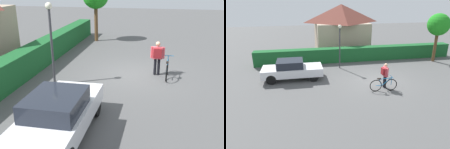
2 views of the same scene
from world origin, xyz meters
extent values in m
plane|color=#515151|center=(0.00, 0.00, 0.00)|extent=(60.00, 60.00, 0.00)
cube|color=#195828|center=(0.00, 5.18, 0.62)|extent=(17.81, 0.90, 1.24)
cube|color=silver|center=(-5.68, 1.65, 0.61)|extent=(4.15, 1.67, 0.56)
cube|color=#1E232D|center=(-5.82, 1.65, 1.14)|extent=(1.78, 1.47, 0.50)
cylinder|color=black|center=(-4.27, 2.40, 0.33)|extent=(0.66, 0.18, 0.66)
cylinder|color=black|center=(-4.27, 0.91, 0.33)|extent=(0.66, 0.18, 0.66)
torus|color=black|center=(0.34, -1.46, 0.38)|extent=(0.77, 0.09, 0.77)
torus|color=black|center=(-0.63, -1.41, 0.38)|extent=(0.77, 0.09, 0.77)
cylinder|color=#1972B2|center=(0.04, -1.45, 0.63)|extent=(0.63, 0.07, 0.56)
cylinder|color=#1972B2|center=(-0.36, -1.42, 0.58)|extent=(0.23, 0.05, 0.45)
cylinder|color=#1972B2|center=(-0.08, -1.44, 0.82)|extent=(0.75, 0.08, 0.11)
cylinder|color=#1972B2|center=(-0.45, -1.42, 0.37)|extent=(0.38, 0.06, 0.06)
cylinder|color=#1972B2|center=(0.34, -1.46, 0.64)|extent=(0.04, 0.04, 0.51)
cube|color=black|center=(-0.45, -1.42, 0.83)|extent=(0.23, 0.11, 0.06)
cylinder|color=#1972B2|center=(0.34, -1.46, 0.92)|extent=(0.06, 0.50, 0.03)
cylinder|color=black|center=(0.13, -0.87, 0.40)|extent=(0.13, 0.13, 0.81)
cylinder|color=black|center=(0.13, -1.04, 0.40)|extent=(0.13, 0.13, 0.81)
cube|color=#DB4C56|center=(0.13, -0.95, 1.09)|extent=(0.20, 0.47, 0.57)
sphere|color=tan|center=(0.13, -0.95, 1.52)|extent=(0.22, 0.22, 0.22)
cylinder|color=#DB4C56|center=(0.13, -0.67, 1.11)|extent=(0.09, 0.09, 0.54)
cylinder|color=#DB4C56|center=(0.13, -1.24, 1.11)|extent=(0.09, 0.09, 0.54)
cube|color=maroon|center=(-0.03, -0.95, 1.12)|extent=(0.16, 0.38, 0.43)
cylinder|color=#38383D|center=(-1.96, 3.37, 1.61)|extent=(0.10, 0.10, 3.23)
sphere|color=#F2EDCC|center=(-1.96, 3.37, 3.35)|extent=(0.28, 0.28, 0.28)
cylinder|color=brown|center=(6.70, 3.68, 1.35)|extent=(0.26, 0.26, 2.69)
camera|label=1|loc=(-11.81, -1.08, 4.35)|focal=41.60mm
camera|label=2|loc=(-5.13, -12.57, 5.61)|focal=33.59mm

